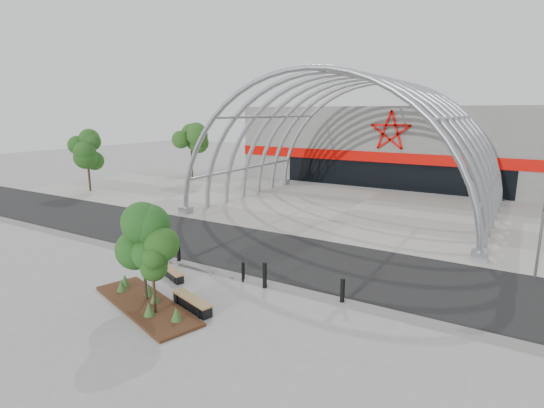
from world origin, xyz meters
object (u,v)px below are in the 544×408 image
Objects in this scene: signal_pole at (541,231)px; street_tree_0 at (142,239)px; bollard_2 at (243,272)px; bench_0 at (172,274)px; bench_1 at (192,304)px; street_tree_1 at (152,258)px.

street_tree_0 is (-13.32, -11.07, 0.44)m from signal_pole.
signal_pole is 4.76× the size of bollard_2.
street_tree_0 reaches higher than bench_0.
signal_pole is at bearing 42.89° from bench_1.
bench_1 is (2.94, -1.92, 0.03)m from bench_0.
street_tree_0 is 3.17m from bench_1.
street_tree_1 reaches higher than bollard_2.
signal_pole is 16.83m from bench_0.
street_tree_1 is 4.18m from bench_0.
signal_pole reaches higher than bench_1.
signal_pole reaches higher than bollard_2.
street_tree_0 is at bearing -140.27° from signal_pole.
signal_pole is 1.15× the size of street_tree_0.
signal_pole is 17.32m from street_tree_0.
street_tree_1 reaches higher than bench_0.
street_tree_1 is (-12.22, -11.63, 0.02)m from signal_pole.
bench_0 is 3.35m from bollard_2.
bench_0 is at bearing -156.12° from bollard_2.
bench_1 is at bearing -91.95° from bollard_2.
signal_pole is 2.21× the size of bench_0.
street_tree_1 is at bearing -55.22° from bench_0.
signal_pole is at bearing 32.91° from bollard_2.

